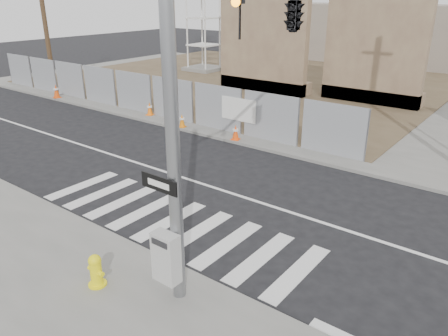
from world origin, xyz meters
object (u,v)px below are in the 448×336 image
Objects in this scene: signal_pole at (259,51)px; fire_hydrant at (96,270)px; traffic_cone_b at (150,109)px; traffic_cone_a at (56,91)px; traffic_cone_d at (236,132)px; traffic_cone_c at (182,121)px.

fire_hydrant is at bearing -114.21° from signal_pole.
fire_hydrant is 14.02m from traffic_cone_b.
traffic_cone_d is (13.14, 0.00, -0.07)m from traffic_cone_a.
traffic_cone_b is at bearing 4.71° from traffic_cone_a.
fire_hydrant is 1.13× the size of traffic_cone_d.
traffic_cone_d is at bearing -5.88° from traffic_cone_b.
traffic_cone_b is 5.87m from traffic_cone_d.
fire_hydrant reaches higher than traffic_cone_d.
signal_pole is 13.63m from traffic_cone_b.
traffic_cone_a reaches higher than traffic_cone_b.
traffic_cone_b is 2.83m from traffic_cone_c.
traffic_cone_c is at bearing 122.85° from fire_hydrant.
traffic_cone_d is at bearing 129.20° from signal_pole.
traffic_cone_a reaches higher than traffic_cone_c.
traffic_cone_d is (-5.11, 6.27, -4.34)m from signal_pole.
traffic_cone_c is (-6.57, 9.85, -0.06)m from fire_hydrant.
traffic_cone_a reaches higher than traffic_cone_d.
traffic_cone_b is at bearing 167.74° from traffic_cone_c.
signal_pole is at bearing -32.09° from traffic_cone_b.
fire_hydrant is 11.84m from traffic_cone_c.
signal_pole is 9.43× the size of fire_hydrant.
fire_hydrant is (-1.61, -3.59, -4.29)m from signal_pole.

